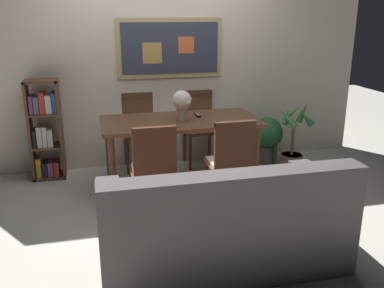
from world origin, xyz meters
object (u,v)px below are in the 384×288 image
potted_ivy (267,137)px  dining_chair_near_right (231,158)px  bookshelf (45,131)px  dining_chair_far_left (139,124)px  dining_chair_far_right (199,121)px  potted_palm (293,143)px  tv_remote (197,115)px  flower_vase (182,103)px  dining_table (180,128)px  dining_chair_near_left (153,165)px  leather_couch (223,228)px

potted_ivy → dining_chair_near_right: bearing=-126.3°
bookshelf → potted_ivy: bearing=-2.0°
dining_chair_far_left → dining_chair_far_right: bearing=-2.8°
potted_palm → tv_remote: bearing=-176.8°
dining_chair_far_left → flower_vase: flower_vase is taller
dining_chair_far_left → potted_palm: 1.88m
potted_ivy → dining_table: bearing=-157.6°
bookshelf → dining_table: bearing=-22.8°
dining_chair_far_left → tv_remote: dining_chair_far_left is taller
dining_chair_near_left → potted_palm: 2.05m
dining_chair_near_left → dining_chair_far_left: same height
dining_chair_near_left → dining_chair_far_left: 1.46m
dining_chair_far_left → bookshelf: bookshelf is taller
dining_chair_near_right → tv_remote: size_ratio=5.82×
dining_chair_near_right → bookshelf: bookshelf is taller
dining_chair_far_right → leather_couch: size_ratio=0.51×
bookshelf → potted_ivy: bookshelf is taller
dining_chair_far_right → leather_couch: 2.33m
potted_ivy → potted_palm: size_ratio=0.72×
potted_ivy → tv_remote: 1.16m
potted_ivy → flower_vase: flower_vase is taller
bookshelf → flower_vase: 1.62m
leather_couch → potted_ivy: bearing=59.3°
bookshelf → flower_vase: bearing=-23.3°
dining_table → dining_chair_near_left: (-0.40, -0.73, -0.12)m
leather_couch → tv_remote: bearing=82.1°
leather_couch → potted_palm: size_ratio=2.09×
dining_table → potted_ivy: bearing=22.4°
potted_palm → dining_chair_near_left: bearing=-153.4°
dining_chair_near_left → flower_vase: 0.91m
dining_table → potted_palm: size_ratio=1.92×
dining_chair_near_right → potted_ivy: 1.52m
potted_palm → tv_remote: (-1.21, -0.07, 0.43)m
dining_table → flower_vase: flower_vase is taller
dining_chair_near_right → dining_chair_far_left: same height
dining_chair_near_left → bookshelf: bearing=128.0°
potted_ivy → potted_palm: bearing=-58.3°
tv_remote → potted_ivy: bearing=21.0°
leather_couch → bookshelf: 2.61m
dining_chair_far_left → bookshelf: (-1.07, -0.13, 0.02)m
dining_chair_far_left → potted_ivy: dining_chair_far_left is taller
dining_chair_far_right → leather_couch: dining_chair_far_right is taller
dining_table → flower_vase: 0.29m
dining_chair_far_left → leather_couch: bearing=-81.5°
dining_table → bookshelf: bearing=157.2°
flower_vase → leather_couch: bearing=-91.2°
dining_chair_near_left → bookshelf: bookshelf is taller
dining_chair_near_right → potted_palm: bearing=39.3°
dining_chair_far_left → leather_couch: 2.35m
dining_chair_far_right → tv_remote: bearing=-105.9°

